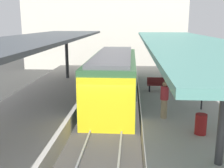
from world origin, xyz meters
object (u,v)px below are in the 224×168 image
Objects in this scene: platform_bench at (158,84)px; passenger_near_bench at (164,99)px; platform_sign at (204,77)px; commuter_train at (113,78)px; litter_bin at (201,124)px.

platform_bench is 4.89m from passenger_near_bench.
platform_sign is at bearing 34.56° from passenger_near_bench.
passenger_near_bench is (2.60, -5.08, 0.14)m from commuter_train.
platform_bench is at bearing 87.49° from passenger_near_bench.
commuter_train reaches higher than platform_bench.
passenger_near_bench is (-0.21, -4.87, 0.41)m from platform_bench.
litter_bin is (3.80, -6.80, -0.33)m from commuter_train.
commuter_train is at bearing 119.21° from litter_bin.
platform_bench is at bearing 98.56° from litter_bin.
platform_sign is at bearing -62.99° from platform_bench.
platform_bench is 6.66m from litter_bin.
commuter_train is at bearing 141.09° from platform_sign.
litter_bin is (0.99, -6.59, -0.06)m from platform_bench.
commuter_train is 6.16× the size of passenger_near_bench.
commuter_train is 2.83m from platform_bench.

